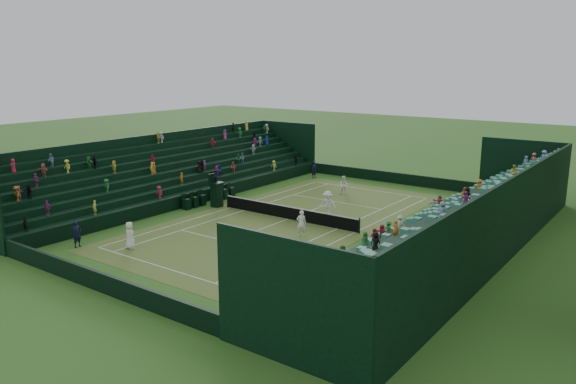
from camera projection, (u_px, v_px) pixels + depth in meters
name	position (u px, v px, depth m)	size (l,w,h in m)	color
ground	(288.00, 219.00, 40.03)	(160.00, 160.00, 0.00)	#386C22
court_surface	(288.00, 219.00, 40.02)	(12.97, 26.77, 0.01)	#346B23
perimeter_wall_north	(388.00, 177.00, 52.40)	(17.17, 0.20, 1.00)	black
perimeter_wall_south	(96.00, 280.00, 27.42)	(17.17, 0.20, 1.00)	black
perimeter_wall_east	(397.00, 233.00, 35.02)	(0.20, 31.77, 1.00)	black
perimeter_wall_west	(202.00, 196.00, 44.80)	(0.20, 31.77, 1.00)	black
north_grandstand	(465.00, 229.00, 32.38)	(6.60, 32.00, 4.90)	black
south_grandstand	(166.00, 177.00, 46.97)	(6.60, 32.00, 4.90)	black
tennis_net	(288.00, 212.00, 39.91)	(11.67, 0.10, 1.06)	black
umpire_chair	(216.00, 191.00, 43.28)	(0.92, 0.92, 2.88)	black
courtside_chairs	(210.00, 197.00, 44.62)	(0.54, 5.51, 1.18)	black
player_near_west	(130.00, 235.00, 33.51)	(0.81, 0.53, 1.66)	white
player_near_east	(301.00, 223.00, 35.96)	(0.63, 0.41, 1.72)	white
player_far_west	(344.00, 185.00, 47.39)	(0.78, 0.61, 1.61)	white
player_far_east	(328.00, 204.00, 40.48)	(1.23, 0.71, 1.90)	white
line_judge_north	(314.00, 170.00, 54.31)	(0.60, 0.40, 1.65)	black
line_judge_south	(77.00, 234.00, 33.79)	(0.59, 0.39, 1.63)	black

